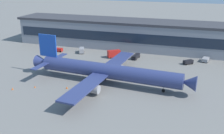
{
  "coord_description": "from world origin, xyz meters",
  "views": [
    {
      "loc": [
        20.25,
        -83.38,
        37.63
      ],
      "look_at": [
        -7.85,
        4.16,
        5.0
      ],
      "focal_mm": 42.22,
      "sensor_mm": 36.0,
      "label": 1
    }
  ],
  "objects_px": {
    "baggage_tug": "(59,50)",
    "traffic_cone_2": "(35,87)",
    "crew_van": "(82,50)",
    "belt_loader": "(136,56)",
    "traffic_cone_0": "(67,88)",
    "airliner": "(106,71)",
    "stair_truck": "(114,54)",
    "traffic_cone_1": "(12,89)",
    "follow_me_car": "(188,62)",
    "pushback_tractor": "(205,59)"
  },
  "relations": [
    {
      "from": "stair_truck",
      "to": "traffic_cone_2",
      "type": "xyz_separation_m",
      "value": [
        -15.82,
        -41.83,
        -1.65
      ]
    },
    {
      "from": "airliner",
      "to": "baggage_tug",
      "type": "xyz_separation_m",
      "value": [
        -36.41,
        31.45,
        -3.62
      ]
    },
    {
      "from": "baggage_tug",
      "to": "traffic_cone_2",
      "type": "distance_m",
      "value": 45.08
    },
    {
      "from": "baggage_tug",
      "to": "crew_van",
      "type": "bearing_deg",
      "value": 7.7
    },
    {
      "from": "crew_van",
      "to": "follow_me_car",
      "type": "height_order",
      "value": "crew_van"
    },
    {
      "from": "pushback_tractor",
      "to": "traffic_cone_1",
      "type": "height_order",
      "value": "pushback_tractor"
    },
    {
      "from": "pushback_tractor",
      "to": "traffic_cone_1",
      "type": "distance_m",
      "value": 82.41
    },
    {
      "from": "traffic_cone_1",
      "to": "belt_loader",
      "type": "bearing_deg",
      "value": 55.48
    },
    {
      "from": "traffic_cone_1",
      "to": "traffic_cone_2",
      "type": "bearing_deg",
      "value": 32.13
    },
    {
      "from": "traffic_cone_0",
      "to": "traffic_cone_1",
      "type": "relative_size",
      "value": 0.97
    },
    {
      "from": "stair_truck",
      "to": "pushback_tractor",
      "type": "relative_size",
      "value": 1.19
    },
    {
      "from": "stair_truck",
      "to": "pushback_tractor",
      "type": "xyz_separation_m",
      "value": [
        41.39,
        6.72,
        -0.93
      ]
    },
    {
      "from": "airliner",
      "to": "traffic_cone_1",
      "type": "relative_size",
      "value": 83.29
    },
    {
      "from": "airliner",
      "to": "pushback_tractor",
      "type": "height_order",
      "value": "airliner"
    },
    {
      "from": "airliner",
      "to": "follow_me_car",
      "type": "distance_m",
      "value": 41.56
    },
    {
      "from": "baggage_tug",
      "to": "traffic_cone_2",
      "type": "height_order",
      "value": "baggage_tug"
    },
    {
      "from": "belt_loader",
      "to": "traffic_cone_0",
      "type": "distance_m",
      "value": 43.48
    },
    {
      "from": "traffic_cone_1",
      "to": "airliner",
      "type": "bearing_deg",
      "value": 28.08
    },
    {
      "from": "traffic_cone_1",
      "to": "traffic_cone_2",
      "type": "xyz_separation_m",
      "value": [
        6.3,
        3.96,
        -0.05
      ]
    },
    {
      "from": "traffic_cone_2",
      "to": "crew_van",
      "type": "bearing_deg",
      "value": 92.44
    },
    {
      "from": "baggage_tug",
      "to": "traffic_cone_1",
      "type": "bearing_deg",
      "value": -80.85
    },
    {
      "from": "belt_loader",
      "to": "pushback_tractor",
      "type": "height_order",
      "value": "belt_loader"
    },
    {
      "from": "crew_van",
      "to": "belt_loader",
      "type": "xyz_separation_m",
      "value": [
        28.17,
        -1.09,
        -0.31
      ]
    },
    {
      "from": "belt_loader",
      "to": "stair_truck",
      "type": "xyz_separation_m",
      "value": [
        -10.46,
        -1.59,
        0.83
      ]
    },
    {
      "from": "baggage_tug",
      "to": "traffic_cone_0",
      "type": "height_order",
      "value": "baggage_tug"
    },
    {
      "from": "baggage_tug",
      "to": "follow_me_car",
      "type": "bearing_deg",
      "value": -0.32
    },
    {
      "from": "belt_loader",
      "to": "traffic_cone_2",
      "type": "relative_size",
      "value": 10.18
    },
    {
      "from": "airliner",
      "to": "pushback_tractor",
      "type": "xyz_separation_m",
      "value": [
        34.65,
        37.11,
        -3.66
      ]
    },
    {
      "from": "pushback_tractor",
      "to": "traffic_cone_2",
      "type": "distance_m",
      "value": 75.04
    },
    {
      "from": "stair_truck",
      "to": "traffic_cone_0",
      "type": "height_order",
      "value": "stair_truck"
    },
    {
      "from": "pushback_tractor",
      "to": "traffic_cone_2",
      "type": "bearing_deg",
      "value": -139.68
    },
    {
      "from": "baggage_tug",
      "to": "traffic_cone_1",
      "type": "xyz_separation_m",
      "value": [
        7.55,
        -46.85,
        -0.72
      ]
    },
    {
      "from": "pushback_tractor",
      "to": "traffic_cone_2",
      "type": "relative_size",
      "value": 8.09
    },
    {
      "from": "follow_me_car",
      "to": "traffic_cone_2",
      "type": "bearing_deg",
      "value": -139.54
    },
    {
      "from": "crew_van",
      "to": "baggage_tug",
      "type": "bearing_deg",
      "value": -172.3
    },
    {
      "from": "airliner",
      "to": "follow_me_car",
      "type": "bearing_deg",
      "value": 48.7
    },
    {
      "from": "traffic_cone_0",
      "to": "traffic_cone_2",
      "type": "relative_size",
      "value": 1.11
    },
    {
      "from": "belt_loader",
      "to": "crew_van",
      "type": "bearing_deg",
      "value": 177.79
    },
    {
      "from": "belt_loader",
      "to": "traffic_cone_1",
      "type": "height_order",
      "value": "belt_loader"
    },
    {
      "from": "airliner",
      "to": "traffic_cone_2",
      "type": "bearing_deg",
      "value": -153.11
    },
    {
      "from": "traffic_cone_0",
      "to": "traffic_cone_2",
      "type": "distance_m",
      "value": 11.36
    },
    {
      "from": "stair_truck",
      "to": "traffic_cone_2",
      "type": "bearing_deg",
      "value": -110.71
    },
    {
      "from": "airliner",
      "to": "crew_van",
      "type": "xyz_separation_m",
      "value": [
        -24.45,
        33.07,
        -3.25
      ]
    },
    {
      "from": "stair_truck",
      "to": "baggage_tug",
      "type": "relative_size",
      "value": 1.73
    },
    {
      "from": "crew_van",
      "to": "traffic_cone_0",
      "type": "height_order",
      "value": "crew_van"
    },
    {
      "from": "belt_loader",
      "to": "traffic_cone_1",
      "type": "xyz_separation_m",
      "value": [
        -32.58,
        -47.38,
        -0.78
      ]
    },
    {
      "from": "traffic_cone_0",
      "to": "traffic_cone_1",
      "type": "xyz_separation_m",
      "value": [
        -17.34,
        -6.66,
        0.01
      ]
    },
    {
      "from": "crew_van",
      "to": "follow_me_car",
      "type": "bearing_deg",
      "value": -2.18
    },
    {
      "from": "follow_me_car",
      "to": "belt_loader",
      "type": "bearing_deg",
      "value": 177.87
    },
    {
      "from": "airliner",
      "to": "crew_van",
      "type": "height_order",
      "value": "airliner"
    }
  ]
}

